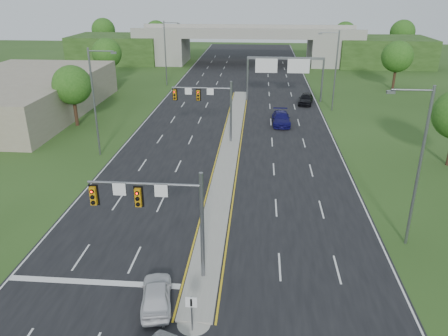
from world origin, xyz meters
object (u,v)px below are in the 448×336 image
signal_mast_far (210,102)px  car_far_b (281,118)px  car_white (156,294)px  signal_mast_near (162,208)px  keep_right_sign (192,308)px  car_far_c (306,99)px  overpass (247,47)px  sign_gantry (284,67)px

signal_mast_far → car_far_b: (8.23, 7.57, -3.92)m
car_white → car_far_b: car_far_b is taller
signal_mast_near → keep_right_sign: (2.26, -4.45, -3.21)m
car_far_b → car_white: bearing=-104.1°
car_far_b → car_far_c: 11.57m
signal_mast_far → car_far_c: bearing=56.2°
signal_mast_far → car_white: 27.87m
overpass → car_far_b: overpass is taller
car_far_b → signal_mast_near: bearing=-105.1°
sign_gantry → car_far_c: sign_gantry is taller
car_far_b → signal_mast_far: bearing=-138.3°
keep_right_sign → car_white: (-2.27, 1.88, -0.80)m
signal_mast_near → keep_right_sign: size_ratio=3.18×
car_white → car_far_b: size_ratio=0.76×
signal_mast_near → signal_mast_far: size_ratio=1.00×
overpass → car_white: 82.73m
overpass → car_white: size_ratio=19.53×
keep_right_sign → car_far_c: size_ratio=0.46×
car_far_c → car_white: bearing=-94.2°
sign_gantry → keep_right_sign: bearing=-97.7°
overpass → car_far_b: size_ratio=14.77×
sign_gantry → car_far_b: bearing=-93.3°
sign_gantry → car_white: bearing=-100.7°
signal_mast_near → signal_mast_far: same height
sign_gantry → car_far_b: (-0.72, -12.42, -4.43)m
signal_mast_far → car_far_c: signal_mast_far is taller
signal_mast_far → overpass: bearing=87.6°
car_white → signal_mast_far: bearing=-100.7°
signal_mast_far → keep_right_sign: (2.26, -29.45, -3.21)m
signal_mast_near → keep_right_sign: bearing=-63.1°
keep_right_sign → car_far_c: (10.07, 47.84, -0.69)m
signal_mast_near → car_far_c: signal_mast_near is taller
signal_mast_near → keep_right_sign: signal_mast_near is taller
signal_mast_far → car_white: bearing=-90.0°
car_white → car_far_c: bearing=-115.7°
keep_right_sign → sign_gantry: bearing=82.3°
signal_mast_far → keep_right_sign: signal_mast_far is taller
car_white → signal_mast_near: bearing=-100.9°
signal_mast_near → car_far_b: signal_mast_near is taller
signal_mast_near → car_far_c: 45.28m
signal_mast_near → car_white: (-0.01, -2.58, -4.01)m
overpass → car_far_c: overpass is taller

